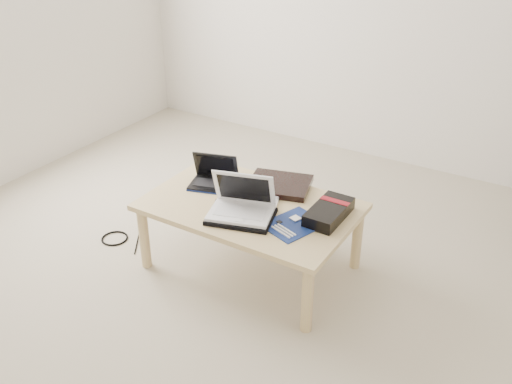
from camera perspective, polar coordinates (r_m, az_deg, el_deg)
The scene contains 13 objects.
ground at distance 3.07m, azimuth -3.36°, elevation -9.64°, with size 4.00×4.00×0.00m, color #AFA78E.
coffee_table at distance 3.04m, azimuth -0.57°, elevation -2.03°, with size 1.10×0.70×0.40m.
book at distance 3.17m, azimuth 2.35°, elevation 0.73°, with size 0.40×0.36×0.03m.
netbook at distance 3.20m, azimuth -4.22°, elevation 1.35°, with size 0.30×0.25×0.18m.
tablet at distance 3.06m, azimuth -1.38°, elevation -0.60°, with size 0.25×0.20×0.01m.
remote at distance 3.00m, azimuth 1.63°, elevation -1.19°, with size 0.14×0.24×0.02m.
neoprene_sleeve at distance 2.89m, azimuth -1.50°, elevation -2.47°, with size 0.33×0.24×0.02m, color black.
white_laptop at distance 2.88m, azimuth -1.43°, elevation -1.24°, with size 0.37×0.31×0.22m.
motherboard at distance 2.84m, azimuth 3.80°, elevation -3.25°, with size 0.30×0.34×0.01m.
gpu_box at distance 2.90m, azimuth 7.30°, elevation -2.01°, with size 0.15×0.31×0.07m.
cable_coil at distance 3.00m, azimuth -2.92°, elevation -1.24°, with size 0.11×0.11×0.01m, color black.
floor_cable_coil at distance 3.56m, azimuth -13.95°, elevation -4.52°, with size 0.16×0.16×0.01m, color black.
floor_cable_trail at distance 3.53m, azimuth -11.71°, elevation -4.58°, with size 0.01×0.01×0.32m, color black.
Camera 1 is at (1.40, -1.96, 1.91)m, focal length 40.00 mm.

